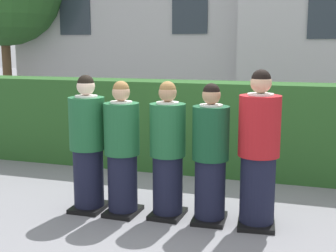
{
  "coord_description": "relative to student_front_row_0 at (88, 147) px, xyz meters",
  "views": [
    {
      "loc": [
        1.51,
        -4.73,
        1.92
      ],
      "look_at": [
        0.0,
        0.0,
        1.05
      ],
      "focal_mm": 49.18,
      "sensor_mm": 36.0,
      "label": 1
    }
  ],
  "objects": [
    {
      "name": "ground_plane",
      "position": [
        0.97,
        0.05,
        -0.76
      ],
      "size": [
        60.0,
        60.0,
        0.0
      ],
      "primitive_type": "plane",
      "color": "slate"
    },
    {
      "name": "student_front_row_0",
      "position": [
        0.0,
        0.0,
        0.0
      ],
      "size": [
        0.41,
        0.47,
        1.6
      ],
      "color": "black",
      "rests_on": "ground"
    },
    {
      "name": "student_front_row_1",
      "position": [
        0.44,
        -0.01,
        -0.03
      ],
      "size": [
        0.4,
        0.49,
        1.54
      ],
      "color": "black",
      "rests_on": "ground"
    },
    {
      "name": "student_front_row_2",
      "position": [
        0.95,
        0.07,
        -0.03
      ],
      "size": [
        0.4,
        0.45,
        1.54
      ],
      "color": "black",
      "rests_on": "ground"
    },
    {
      "name": "student_front_row_3",
      "position": [
        1.44,
        0.07,
        -0.03
      ],
      "size": [
        0.4,
        0.46,
        1.53
      ],
      "color": "black",
      "rests_on": "ground"
    },
    {
      "name": "student_in_red_blazer",
      "position": [
        1.95,
        0.1,
        0.04
      ],
      "size": [
        0.44,
        0.55,
        1.68
      ],
      "color": "black",
      "rests_on": "ground"
    },
    {
      "name": "hedge",
      "position": [
        0.97,
        2.07,
        -0.07
      ],
      "size": [
        8.69,
        0.7,
        1.39
      ],
      "color": "#285623",
      "rests_on": "ground"
    }
  ]
}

